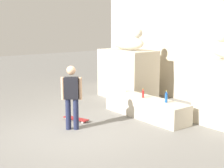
{
  "coord_description": "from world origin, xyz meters",
  "views": [
    {
      "loc": [
        6.6,
        -3.76,
        2.73
      ],
      "look_at": [
        -0.14,
        1.55,
        1.1
      ],
      "focal_mm": 51.51,
      "sensor_mm": 36.0,
      "label": 1
    }
  ],
  "objects_px": {
    "bottle_blue": "(166,98)",
    "bottle_red": "(143,94)",
    "statue_reclining_left": "(128,42)",
    "skateboard": "(76,119)",
    "skater": "(72,95)",
    "bottle_clear": "(125,88)"
  },
  "relations": [
    {
      "from": "skater",
      "to": "bottle_red",
      "type": "distance_m",
      "value": 2.31
    },
    {
      "from": "bottle_red",
      "to": "bottle_clear",
      "type": "relative_size",
      "value": 0.98
    },
    {
      "from": "skater",
      "to": "bottle_clear",
      "type": "height_order",
      "value": "skater"
    },
    {
      "from": "skater",
      "to": "bottle_blue",
      "type": "xyz_separation_m",
      "value": [
        1.09,
        2.37,
        -0.22
      ]
    },
    {
      "from": "skater",
      "to": "bottle_blue",
      "type": "distance_m",
      "value": 2.62
    },
    {
      "from": "bottle_red",
      "to": "skater",
      "type": "bearing_deg",
      "value": -96.41
    },
    {
      "from": "skater",
      "to": "bottle_red",
      "type": "xyz_separation_m",
      "value": [
        0.26,
        2.28,
        -0.25
      ]
    },
    {
      "from": "statue_reclining_left",
      "to": "bottle_red",
      "type": "distance_m",
      "value": 2.79
    },
    {
      "from": "bottle_red",
      "to": "bottle_blue",
      "type": "bearing_deg",
      "value": 6.22
    },
    {
      "from": "skater",
      "to": "skateboard",
      "type": "distance_m",
      "value": 1.13
    },
    {
      "from": "skater",
      "to": "bottle_clear",
      "type": "bearing_deg",
      "value": 56.02
    },
    {
      "from": "statue_reclining_left",
      "to": "skateboard",
      "type": "relative_size",
      "value": 1.97
    },
    {
      "from": "bottle_blue",
      "to": "bottle_red",
      "type": "height_order",
      "value": "bottle_blue"
    },
    {
      "from": "bottle_red",
      "to": "bottle_clear",
      "type": "height_order",
      "value": "bottle_clear"
    },
    {
      "from": "statue_reclining_left",
      "to": "bottle_clear",
      "type": "height_order",
      "value": "statue_reclining_left"
    },
    {
      "from": "statue_reclining_left",
      "to": "skateboard",
      "type": "bearing_deg",
      "value": -65.52
    },
    {
      "from": "bottle_blue",
      "to": "bottle_clear",
      "type": "relative_size",
      "value": 1.2
    },
    {
      "from": "statue_reclining_left",
      "to": "skater",
      "type": "xyz_separation_m",
      "value": [
        1.83,
        -3.51,
        -1.13
      ]
    },
    {
      "from": "bottle_blue",
      "to": "bottle_red",
      "type": "xyz_separation_m",
      "value": [
        -0.83,
        -0.09,
        -0.03
      ]
    },
    {
      "from": "bottle_red",
      "to": "bottle_clear",
      "type": "bearing_deg",
      "value": 172.6
    },
    {
      "from": "statue_reclining_left",
      "to": "bottle_clear",
      "type": "bearing_deg",
      "value": -42.59
    },
    {
      "from": "bottle_blue",
      "to": "skateboard",
      "type": "bearing_deg",
      "value": -131.07
    }
  ]
}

